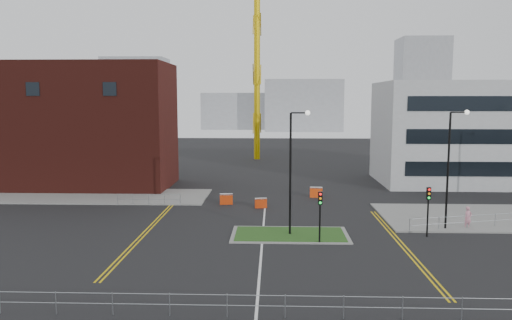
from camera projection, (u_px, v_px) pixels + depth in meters
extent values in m
plane|color=black|center=(260.00, 272.00, 28.89)|extent=(200.00, 200.00, 0.00)
cube|color=slate|center=(72.00, 196.00, 51.41)|extent=(28.00, 8.00, 0.12)
cube|color=slate|center=(290.00, 235.00, 36.75)|extent=(8.60, 4.60, 0.08)
cube|color=#234B19|center=(290.00, 234.00, 36.75)|extent=(8.00, 4.00, 0.12)
cube|color=#4B1812|center=(91.00, 126.00, 56.52)|extent=(18.00, 10.00, 14.00)
cube|color=black|center=(33.00, 89.00, 51.19)|extent=(1.40, 0.10, 1.40)
cube|color=black|center=(110.00, 89.00, 50.91)|extent=(1.40, 0.10, 1.40)
cube|color=#AAADAF|center=(487.00, 133.00, 58.99)|extent=(25.00, 12.00, 12.00)
cube|color=black|center=(509.00, 169.00, 53.45)|extent=(22.00, 0.10, 1.60)
cube|color=black|center=(511.00, 137.00, 53.02)|extent=(22.00, 0.10, 1.60)
cylinder|color=#E1B90D|center=(257.00, 61.00, 81.55)|extent=(1.00, 1.00, 32.45)
cylinder|color=black|center=(290.00, 175.00, 36.21)|extent=(0.16, 0.16, 9.00)
cylinder|color=black|center=(299.00, 113.00, 35.64)|extent=(1.20, 0.10, 0.10)
sphere|color=silver|center=(308.00, 113.00, 35.62)|extent=(0.36, 0.36, 0.36)
cylinder|color=black|center=(448.00, 172.00, 37.77)|extent=(0.16, 0.16, 9.00)
cylinder|color=black|center=(459.00, 112.00, 37.21)|extent=(1.20, 0.10, 0.10)
sphere|color=silver|center=(467.00, 112.00, 37.18)|extent=(0.36, 0.36, 0.36)
cylinder|color=black|center=(320.00, 222.00, 34.52)|extent=(0.12, 0.12, 3.00)
cube|color=black|center=(320.00, 198.00, 34.31)|extent=(0.28, 0.22, 0.90)
sphere|color=red|center=(320.00, 194.00, 34.15)|extent=(0.18, 0.18, 0.18)
sphere|color=orange|center=(320.00, 199.00, 34.19)|extent=(0.18, 0.18, 0.18)
sphere|color=#0CCC33|center=(320.00, 203.00, 34.22)|extent=(0.18, 0.18, 0.18)
cylinder|color=black|center=(428.00, 216.00, 36.22)|extent=(0.12, 0.12, 3.00)
cube|color=black|center=(429.00, 193.00, 36.02)|extent=(0.28, 0.22, 0.90)
sphere|color=red|center=(429.00, 190.00, 35.85)|extent=(0.18, 0.18, 0.18)
sphere|color=orange|center=(429.00, 194.00, 35.89)|extent=(0.18, 0.18, 0.18)
sphere|color=#0CCC33|center=(429.00, 198.00, 35.92)|extent=(0.18, 0.18, 0.18)
cylinder|color=gray|center=(256.00, 295.00, 22.81)|extent=(24.00, 0.04, 0.04)
cylinder|color=gray|center=(256.00, 306.00, 22.87)|extent=(24.00, 0.04, 0.04)
cylinder|color=gray|center=(0.00, 302.00, 23.29)|extent=(0.05, 0.05, 1.10)
cylinder|color=gray|center=(149.00, 194.00, 47.01)|extent=(6.00, 0.04, 0.04)
cylinder|color=gray|center=(149.00, 200.00, 47.07)|extent=(6.00, 0.04, 0.04)
cylinder|color=gray|center=(117.00, 199.00, 47.17)|extent=(0.05, 0.05, 1.10)
cylinder|color=gray|center=(180.00, 200.00, 46.96)|extent=(0.05, 0.05, 1.10)
cylinder|color=gray|center=(410.00, 226.00, 37.37)|extent=(0.05, 0.05, 1.10)
cube|color=silver|center=(261.00, 261.00, 30.88)|extent=(0.15, 30.00, 0.01)
cube|color=gold|center=(149.00, 227.00, 39.13)|extent=(0.12, 24.00, 0.01)
cube|color=gold|center=(153.00, 227.00, 39.12)|extent=(0.12, 24.00, 0.01)
cube|color=gold|center=(399.00, 244.00, 34.51)|extent=(0.12, 20.00, 0.01)
cube|color=gold|center=(403.00, 244.00, 34.50)|extent=(0.12, 20.00, 0.01)
cube|color=gray|center=(137.00, 96.00, 148.00)|extent=(18.00, 12.00, 22.00)
cube|color=gray|center=(303.00, 105.00, 156.53)|extent=(24.00, 12.00, 16.00)
cube|color=gray|center=(421.00, 86.00, 149.61)|extent=(14.00, 12.00, 28.00)
cube|color=gray|center=(248.00, 111.00, 167.32)|extent=(30.00, 12.00, 12.00)
imported|color=pink|center=(468.00, 218.00, 38.46)|extent=(0.74, 0.59, 1.76)
cube|color=red|center=(226.00, 199.00, 47.51)|extent=(1.25, 0.53, 1.01)
cube|color=silver|center=(226.00, 194.00, 47.45)|extent=(1.25, 0.53, 0.12)
cube|color=red|center=(261.00, 203.00, 45.95)|extent=(1.13, 0.54, 0.91)
cube|color=silver|center=(261.00, 199.00, 45.90)|extent=(1.13, 0.54, 0.11)
cube|color=#F3430D|center=(316.00, 192.00, 50.86)|extent=(1.28, 0.50, 1.05)
cube|color=silver|center=(316.00, 188.00, 50.80)|extent=(1.28, 0.50, 0.13)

